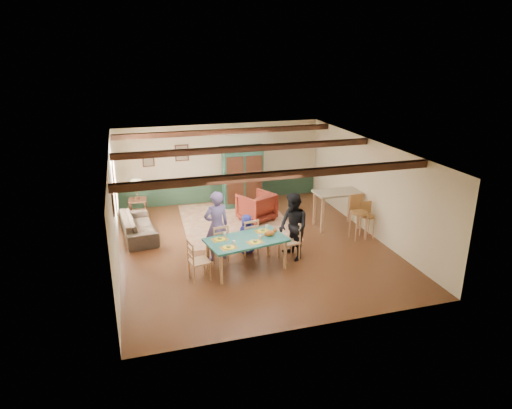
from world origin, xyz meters
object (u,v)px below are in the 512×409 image
object	(u,v)px
dining_table	(246,254)
cat	(270,233)
dining_chair_far_left	(218,242)
person_man	(217,226)
armoire	(243,177)
table_lamp	(137,190)
bar_stool_right	(367,220)
dining_chair_far_right	(248,236)
person_woman	(293,227)
bar_stool_left	(359,218)
person_child	(247,234)
dining_chair_end_left	(199,260)
armchair	(256,207)
dining_chair_end_right	(289,241)
counter_table	(336,209)
end_table	(138,209)
sofa	(138,226)

from	to	relation	value
dining_table	cat	world-z (taller)	cat
dining_chair_far_left	person_man	size ratio (longest dim) A/B	0.55
cat	armoire	bearing A→B (deg)	72.79
armoire	table_lamp	bearing A→B (deg)	-174.32
dining_chair_far_left	armoire	bearing A→B (deg)	-123.79
cat	bar_stool_right	distance (m)	3.35
table_lamp	dining_chair_far_right	bearing A→B (deg)	-52.23
person_woman	bar_stool_left	bearing A→B (deg)	96.23
person_man	person_child	xyz separation A→B (m)	(0.82, 0.16, -0.38)
person_child	dining_chair_end_left	bearing A→B (deg)	27.30
person_woman	dining_chair_far_right	bearing A→B (deg)	-130.27
dining_chair_end_left	armoire	xyz separation A→B (m)	(2.29, 4.77, 0.53)
dining_chair_far_left	person_woman	world-z (taller)	person_woman
dining_chair_far_right	dining_chair_end_left	world-z (taller)	same
person_woman	bar_stool_right	bearing A→B (deg)	94.60
bar_stool_right	cat	bearing A→B (deg)	-164.18
person_man	armchair	size ratio (longest dim) A/B	1.85
dining_chair_far_right	dining_chair_end_right	bearing A→B (deg)	136.17
person_man	person_child	size ratio (longest dim) A/B	1.72
dining_chair_far_right	counter_table	xyz separation A→B (m)	(3.02, 1.08, 0.06)
table_lamp	bar_stool_right	distance (m)	6.99
table_lamp	bar_stool_left	size ratio (longest dim) A/B	0.48
person_man	person_child	bearing A→B (deg)	-180.00
armoire	bar_stool_left	distance (m)	4.37
end_table	dining_chair_far_left	bearing A→B (deg)	-63.01
person_child	bar_stool_right	world-z (taller)	person_child
person_woman	counter_table	distance (m)	2.62
bar_stool_right	end_table	bearing A→B (deg)	151.60
dining_chair_far_left	dining_chair_end_right	bearing A→B (deg)	155.08
dining_table	dining_chair_end_left	world-z (taller)	dining_chair_end_left
dining_chair_far_left	table_lamp	bearing A→B (deg)	-73.69
dining_table	dining_chair_end_left	xyz separation A→B (m)	(-1.18, -0.22, 0.10)
dining_table	person_man	world-z (taller)	person_man
sofa	person_child	bearing A→B (deg)	-130.90
bar_stool_right	bar_stool_left	bearing A→B (deg)	-178.36
bar_stool_right	dining_chair_end_right	bearing A→B (deg)	-165.15
dining_chair_end_left	armoire	bearing A→B (deg)	-36.32
armchair	bar_stool_left	distance (m)	3.21
bar_stool_left	bar_stool_right	size ratio (longest dim) A/B	1.23
armoire	cat	bearing A→B (deg)	-96.32
table_lamp	person_woman	bearing A→B (deg)	-47.45
dining_table	person_woman	world-z (taller)	person_woman
sofa	dining_chair_far_left	bearing A→B (deg)	-144.31
dining_chair_far_left	person_child	distance (m)	0.84
bar_stool_left	bar_stool_right	distance (m)	0.31
cat	sofa	size ratio (longest dim) A/B	0.18
cat	table_lamp	bearing A→B (deg)	114.29
dining_table	bar_stool_right	distance (m)	3.90
person_man	bar_stool_right	distance (m)	4.38
dining_chair_far_right	dining_chair_end_right	size ratio (longest dim) A/B	1.00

